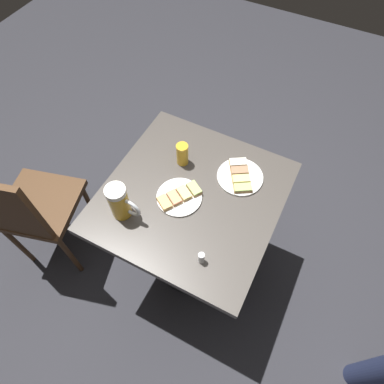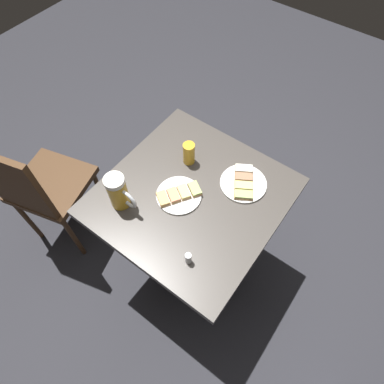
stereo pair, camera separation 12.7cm
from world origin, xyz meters
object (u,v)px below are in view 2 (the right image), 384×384
(plate_near, at_px, (179,195))
(beer_glass_small, at_px, (189,153))
(beer_mug, at_px, (119,192))
(salt_shaker, at_px, (188,258))
(plate_far, at_px, (243,183))
(cafe_chair, at_px, (40,187))

(plate_near, bearing_deg, beer_glass_small, -66.20)
(beer_mug, bearing_deg, salt_shaker, 173.93)
(plate_near, xyz_separation_m, beer_mug, (0.17, 0.17, 0.08))
(beer_glass_small, height_order, salt_shaker, beer_glass_small)
(plate_far, bearing_deg, plate_near, 48.77)
(beer_mug, bearing_deg, beer_glass_small, -104.71)
(beer_mug, relative_size, salt_shaker, 2.95)
(salt_shaker, bearing_deg, plate_near, -45.35)
(plate_near, distance_m, beer_mug, 0.26)
(beer_mug, xyz_separation_m, salt_shaker, (-0.39, 0.04, -0.06))
(beer_mug, xyz_separation_m, cafe_chair, (0.54, 0.11, -0.32))
(plate_far, relative_size, beer_mug, 1.18)
(plate_near, xyz_separation_m, beer_glass_small, (0.08, -0.18, 0.05))
(plate_near, xyz_separation_m, cafe_chair, (0.72, 0.28, -0.24))
(salt_shaker, bearing_deg, plate_far, -87.42)
(plate_near, bearing_deg, cafe_chair, 21.61)
(plate_near, distance_m, salt_shaker, 0.30)
(beer_mug, bearing_deg, plate_near, -134.81)
(plate_near, relative_size, beer_glass_small, 1.75)
(beer_mug, height_order, cafe_chair, beer_mug)
(plate_near, distance_m, beer_glass_small, 0.20)
(beer_mug, distance_m, salt_shaker, 0.39)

